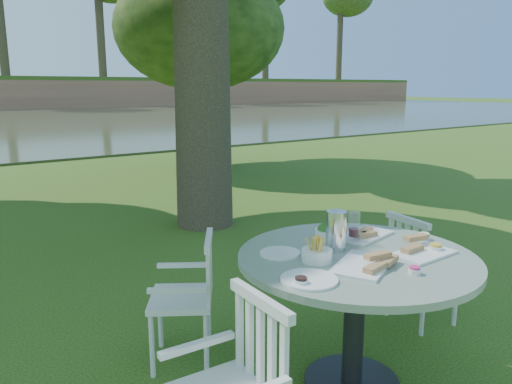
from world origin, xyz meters
TOP-DOWN VIEW (x-y plane):
  - ground at (0.00, 0.00)m, footprint 140.00×140.00m
  - table at (-0.45, -1.38)m, footprint 1.34×1.34m
  - chair_ne at (0.51, -1.09)m, footprint 0.45×0.47m
  - chair_nw at (-1.06, -0.59)m, footprint 0.56×0.57m
  - chair_sw at (-1.41, -1.63)m, footprint 0.44×0.47m
  - tableware at (-0.48, -1.31)m, footprint 1.20×0.80m

SIDE VIEW (x-z plane):
  - ground at x=0.00m, z-range 0.00..0.00m
  - chair_ne at x=0.51m, z-range 0.07..0.90m
  - chair_nw at x=-1.06m, z-range 0.07..0.90m
  - chair_sw at x=-1.41m, z-range 0.08..0.96m
  - table at x=-0.45m, z-range 0.24..1.06m
  - tableware at x=-0.48m, z-range 0.74..0.98m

